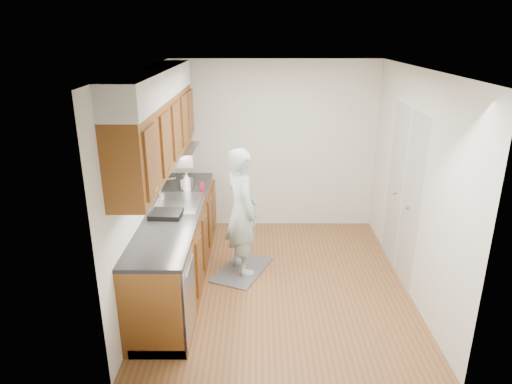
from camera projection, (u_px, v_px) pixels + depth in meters
floor at (278, 281)px, 5.53m from camera, size 3.50×3.50×0.00m
ceiling at (282, 69)px, 4.69m from camera, size 3.50×3.50×0.00m
wall_left at (147, 184)px, 5.12m from camera, size 0.02×3.50×2.50m
wall_right at (414, 184)px, 5.10m from camera, size 0.02×3.50×2.50m
wall_back at (275, 146)px, 6.76m from camera, size 3.00×0.02×2.50m
counter at (177, 245)px, 5.37m from camera, size 0.64×2.80×1.30m
upper_cabinets at (158, 121)px, 4.92m from camera, size 0.47×2.80×1.21m
closet_door at (403, 194)px, 5.46m from camera, size 0.02×1.22×2.05m
floor_mat at (242, 270)px, 5.78m from camera, size 0.80×0.99×0.02m
person at (241, 203)px, 5.47m from camera, size 0.66×0.75×1.79m
soap_bottle_a at (187, 182)px, 5.73m from camera, size 0.13×0.13×0.26m
soap_bottle_b at (185, 182)px, 5.85m from camera, size 0.12×0.12×0.19m
soda_can at (202, 186)px, 5.81m from camera, size 0.07×0.07×0.11m
steel_can at (191, 183)px, 5.93m from camera, size 0.07×0.07×0.12m
dish_rack at (166, 214)px, 5.01m from camera, size 0.36×0.31×0.05m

